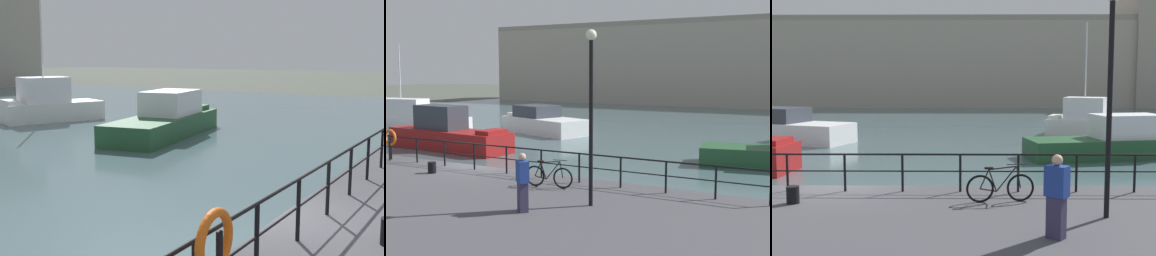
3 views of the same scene
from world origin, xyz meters
TOP-DOWN VIEW (x-y plane):
  - ground_plane at (0.00, 0.00)m, footprint 240.00×240.00m
  - water_basin at (0.00, 30.20)m, footprint 80.00×60.00m
  - moored_red_daysailer at (-17.88, 12.59)m, footprint 10.08×3.94m
  - moored_harbor_tender at (-7.32, 16.37)m, footprint 8.05×5.24m
  - moored_blue_motorboat at (-8.09, 6.75)m, footprint 8.87×3.18m
  - quay_railing at (1.29, -0.75)m, footprint 21.06×0.07m
  - parked_bicycle at (4.76, -1.89)m, footprint 1.76×0.29m
  - mooring_bollard at (-0.51, -2.09)m, footprint 0.32×0.32m
  - life_ring_stand at (-4.20, -0.92)m, footprint 0.75×0.16m
  - quay_lamp_post at (7.11, -3.28)m, footprint 0.32×0.32m
  - standing_person at (5.70, -4.77)m, footprint 0.52×0.49m

SIDE VIEW (x-z plane):
  - ground_plane at x=0.00m, z-range 0.00..0.00m
  - water_basin at x=0.00m, z-range 0.00..0.01m
  - moored_harbor_tender at x=-7.32m, z-range -0.22..1.92m
  - moored_blue_motorboat at x=-8.09m, z-range -0.40..2.31m
  - moored_red_daysailer at x=-17.88m, z-range -2.52..4.46m
  - mooring_bollard at x=-0.51m, z-range 0.89..1.33m
  - parked_bicycle at x=4.76m, z-range 0.79..1.77m
  - quay_railing at x=1.29m, z-range 1.09..2.17m
  - standing_person at x=5.70m, z-range 0.91..2.60m
  - life_ring_stand at x=-4.20m, z-range 1.17..2.56m
  - quay_lamp_post at x=7.11m, z-range 1.56..6.73m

